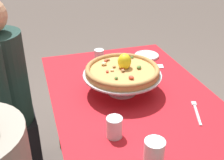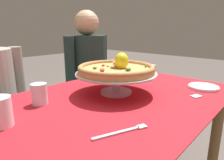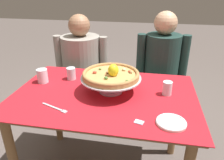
# 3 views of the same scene
# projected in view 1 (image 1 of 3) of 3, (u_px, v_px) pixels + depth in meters

# --- Properties ---
(dining_table) EXTENTS (1.23, 0.84, 0.74)m
(dining_table) POSITION_uv_depth(u_px,v_px,m) (131.00, 111.00, 1.58)
(dining_table) COLOR olive
(dining_table) RESTS_ON ground
(pizza_stand) EXTENTS (0.41, 0.41, 0.11)m
(pizza_stand) POSITION_uv_depth(u_px,v_px,m) (122.00, 78.00, 1.51)
(pizza_stand) COLOR #B7B7C1
(pizza_stand) RESTS_ON dining_table
(pizza) EXTENTS (0.38, 0.38, 0.10)m
(pizza) POSITION_uv_depth(u_px,v_px,m) (122.00, 70.00, 1.49)
(pizza) COLOR tan
(pizza) RESTS_ON pizza_stand
(water_glass_side_right) EXTENTS (0.06, 0.06, 0.09)m
(water_glass_side_right) POSITION_uv_depth(u_px,v_px,m) (99.00, 57.00, 1.84)
(water_glass_side_right) COLOR white
(water_glass_side_right) RESTS_ON dining_table
(water_glass_side_left) EXTENTS (0.08, 0.08, 0.10)m
(water_glass_side_left) POSITION_uv_depth(u_px,v_px,m) (154.00, 154.00, 1.06)
(water_glass_side_left) COLOR white
(water_glass_side_left) RESTS_ON dining_table
(water_glass_back_left) EXTENTS (0.07, 0.07, 0.09)m
(water_glass_back_left) POSITION_uv_depth(u_px,v_px,m) (114.00, 128.00, 1.20)
(water_glass_back_left) COLOR silver
(water_glass_back_left) RESTS_ON dining_table
(side_plate) EXTENTS (0.16, 0.16, 0.02)m
(side_plate) POSITION_uv_depth(u_px,v_px,m) (147.00, 55.00, 1.95)
(side_plate) COLOR silver
(side_plate) RESTS_ON dining_table
(dinner_fork) EXTENTS (0.19, 0.09, 0.01)m
(dinner_fork) POSITION_uv_depth(u_px,v_px,m) (196.00, 111.00, 1.38)
(dinner_fork) COLOR #B7B7C1
(dinner_fork) RESTS_ON dining_table
(sugar_packet) EXTENTS (0.06, 0.05, 0.00)m
(sugar_packet) POSITION_uv_depth(u_px,v_px,m) (160.00, 66.00, 1.81)
(sugar_packet) COLOR silver
(sugar_packet) RESTS_ON dining_table
(diner_right) EXTENTS (0.47, 0.34, 1.21)m
(diner_right) POSITION_uv_depth(u_px,v_px,m) (6.00, 101.00, 1.77)
(diner_right) COLOR black
(diner_right) RESTS_ON ground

